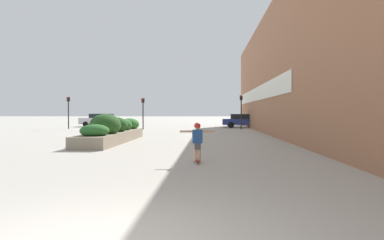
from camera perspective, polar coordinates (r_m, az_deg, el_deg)
The scene contains 9 objects.
building_wall_right at distance 23.69m, azimuth 14.29°, elevation 8.58°, with size 0.67×47.57×9.40m.
planter_box at distance 19.62m, azimuth -12.98°, elevation -1.81°, with size 1.67×8.90×1.59m.
skateboard at distance 11.16m, azimuth 0.89°, elevation -6.88°, with size 0.27×0.57×0.09m.
skateboarder at distance 11.08m, azimuth 0.90°, elevation -2.94°, with size 1.14×0.29×1.23m.
car_leftmost at distance 37.80m, azimuth 8.58°, elevation -0.08°, with size 4.69×1.90×1.50m.
car_center_left at distance 41.97m, azimuth -15.02°, elevation 0.03°, with size 4.54×2.06×1.52m.
traffic_light_left at distance 34.00m, azimuth -8.18°, elevation 2.03°, with size 0.28×0.30×3.08m.
traffic_light_right at distance 34.21m, azimuth 8.20°, elevation 2.30°, with size 0.28×0.30×3.35m.
traffic_light_far_left at distance 37.02m, azimuth -19.92°, elevation 2.06°, with size 0.28×0.30×3.24m.
Camera 1 is at (1.31, -3.98, 1.64)m, focal length 32.00 mm.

